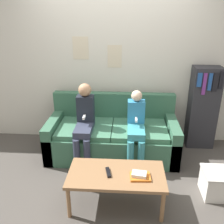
% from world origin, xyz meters
% --- Properties ---
extents(ground_plane, '(10.00, 10.00, 0.00)m').
position_xyz_m(ground_plane, '(0.00, 0.00, 0.00)').
color(ground_plane, '#4C4742').
extents(wall_back, '(8.00, 0.06, 2.60)m').
position_xyz_m(wall_back, '(-0.00, 1.08, 1.30)').
color(wall_back, silver).
rests_on(wall_back, ground_plane).
extents(couch, '(1.89, 0.87, 0.86)m').
position_xyz_m(couch, '(0.00, 0.56, 0.28)').
color(couch, '#38664C').
rests_on(couch, ground_plane).
extents(coffee_table, '(1.05, 0.55, 0.41)m').
position_xyz_m(coffee_table, '(0.11, -0.54, 0.37)').
color(coffee_table, '#8E6642').
rests_on(coffee_table, ground_plane).
extents(person_left, '(0.24, 0.59, 1.12)m').
position_xyz_m(person_left, '(-0.38, 0.36, 0.63)').
color(person_left, '#33384C').
rests_on(person_left, ground_plane).
extents(person_right, '(0.24, 0.59, 1.03)m').
position_xyz_m(person_right, '(0.34, 0.34, 0.57)').
color(person_right, teal).
rests_on(person_right, ground_plane).
extents(tv_remote, '(0.08, 0.17, 0.02)m').
position_xyz_m(tv_remote, '(0.02, -0.55, 0.42)').
color(tv_remote, black).
rests_on(tv_remote, coffee_table).
extents(book_stack, '(0.22, 0.17, 0.06)m').
position_xyz_m(book_stack, '(0.36, -0.60, 0.44)').
color(book_stack, orange).
rests_on(book_stack, coffee_table).
extents(bookshelf, '(0.42, 0.30, 1.28)m').
position_xyz_m(bookshelf, '(1.38, 0.89, 0.65)').
color(bookshelf, '#2D2D33').
rests_on(bookshelf, ground_plane).
extents(storage_box, '(0.39, 0.36, 0.32)m').
position_xyz_m(storage_box, '(1.31, -0.32, 0.16)').
color(storage_box, silver).
rests_on(storage_box, ground_plane).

